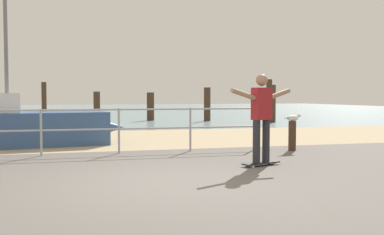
{
  "coord_description": "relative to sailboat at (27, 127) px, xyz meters",
  "views": [
    {
      "loc": [
        -1.1,
        -6.4,
        1.34
      ],
      "look_at": [
        1.12,
        2.0,
        0.9
      ],
      "focal_mm": 40.89,
      "sensor_mm": 36.0,
      "label": 1
    }
  ],
  "objects": [
    {
      "name": "ground_plane",
      "position": [
        2.37,
        -6.66,
        -0.53
      ],
      "size": [
        24.0,
        10.0,
        0.04
      ],
      "primitive_type": "cube",
      "color": "#605B56",
      "rests_on": "ground"
    },
    {
      "name": "beach_strip",
      "position": [
        2.37,
        1.34,
        -0.53
      ],
      "size": [
        24.0,
        6.0,
        0.04
      ],
      "primitive_type": "cube",
      "color": "tan",
      "rests_on": "ground"
    },
    {
      "name": "sea_surface",
      "position": [
        2.37,
        29.34,
        -0.53
      ],
      "size": [
        72.0,
        50.0,
        0.04
      ],
      "primitive_type": "cube",
      "color": "#75939E",
      "rests_on": "ground"
    },
    {
      "name": "sailboat",
      "position": [
        0.0,
        0.0,
        0.0
      ],
      "size": [
        5.05,
        2.02,
        5.9
      ],
      "color": "#335184",
      "rests_on": "ground"
    },
    {
      "name": "skateboard",
      "position": [
        4.6,
        -4.52,
        -0.46
      ],
      "size": [
        0.82,
        0.45,
        0.08
      ],
      "color": "black",
      "rests_on": "ground"
    },
    {
      "name": "skateboarder",
      "position": [
        4.6,
        -4.52,
        0.49
      ],
      "size": [
        1.4,
        0.56,
        1.65
      ],
      "color": "#26262B",
      "rests_on": "skateboard"
    },
    {
      "name": "bollard_short",
      "position": [
        6.25,
        -2.6,
        -0.16
      ],
      "size": [
        0.18,
        0.18,
        0.73
      ],
      "primitive_type": "cylinder",
      "color": "#422D1E",
      "rests_on": "ground"
    },
    {
      "name": "seagull",
      "position": [
        6.27,
        -2.6,
        0.27
      ],
      "size": [
        0.49,
        0.19,
        0.18
      ],
      "color": "white",
      "rests_on": "bollard_short"
    },
    {
      "name": "groyne_post_1",
      "position": [
        -0.52,
        14.0,
        0.52
      ],
      "size": [
        0.28,
        0.28,
        2.1
      ],
      "primitive_type": "cylinder",
      "color": "#422D1E",
      "rests_on": "ground"
    },
    {
      "name": "groyne_post_2",
      "position": [
        2.27,
        10.92,
        0.25
      ],
      "size": [
        0.34,
        0.34,
        1.55
      ],
      "primitive_type": "cylinder",
      "color": "#422D1E",
      "rests_on": "ground"
    },
    {
      "name": "groyne_post_3",
      "position": [
        5.05,
        10.9,
        0.22
      ],
      "size": [
        0.39,
        0.39,
        1.5
      ],
      "primitive_type": "cylinder",
      "color": "#422D1E",
      "rests_on": "ground"
    },
    {
      "name": "groyne_post_4",
      "position": [
        7.84,
        9.72,
        0.35
      ],
      "size": [
        0.34,
        0.34,
        1.76
      ],
      "primitive_type": "cylinder",
      "color": "#422D1E",
      "rests_on": "ground"
    },
    {
      "name": "groyne_post_5",
      "position": [
        10.62,
        7.74,
        0.41
      ],
      "size": [
        0.28,
        0.28,
        1.87
      ],
      "primitive_type": "cylinder",
      "color": "#422D1E",
      "rests_on": "ground"
    },
    {
      "name": "groyne_post_6",
      "position": [
        13.41,
        14.2,
        0.67
      ],
      "size": [
        0.38,
        0.38,
        2.4
      ],
      "primitive_type": "cylinder",
      "color": "#422D1E",
      "rests_on": "ground"
    }
  ]
}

